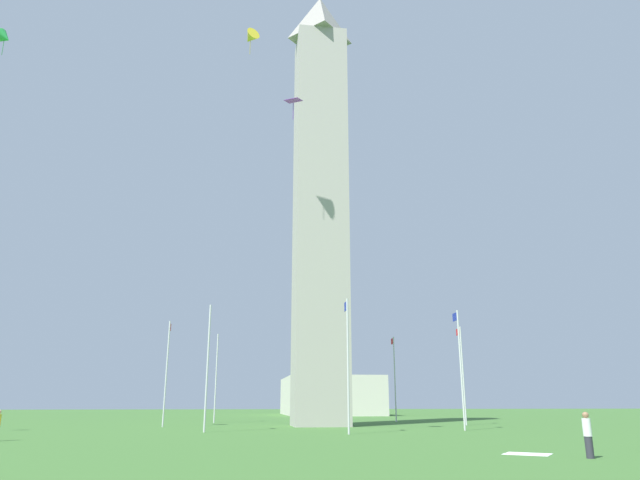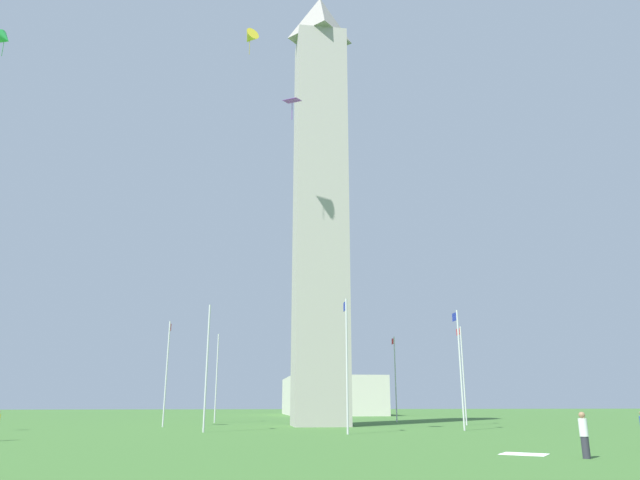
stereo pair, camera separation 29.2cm
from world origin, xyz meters
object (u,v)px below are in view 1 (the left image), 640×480
object	(u,v)px
kite_green_delta	(5,38)
flagpole_w	(463,371)
obelisk_monument	(320,189)
picnic_blanket_near_first_person	(528,454)
person_white_shirt	(588,435)
flagpole_se	(208,361)
flagpole_s	(348,359)
distant_building	(329,396)
flagpole_e	(167,368)
flagpole_sw	(460,364)
kite_yellow_delta	(250,38)
kite_purple_diamond	(293,101)
flagpole_ne	(216,374)
flagpole_n	(303,376)
flagpole_nw	(395,375)

from	to	relation	value
kite_green_delta	flagpole_w	bearing A→B (deg)	-74.32
obelisk_monument	picnic_blanket_near_first_person	bearing A→B (deg)	-171.43
person_white_shirt	kite_green_delta	xyz separation A→B (m)	(20.42, 32.47, 28.71)
flagpole_se	kite_green_delta	xyz separation A→B (m)	(-1.62, 16.89, 24.59)
flagpole_s	distant_building	world-z (taller)	flagpole_s
kite_green_delta	picnic_blanket_near_first_person	world-z (taller)	kite_green_delta
flagpole_e	flagpole_sw	distance (m)	25.31
flagpole_se	flagpole_w	world-z (taller)	same
flagpole_sw	kite_yellow_delta	size ratio (longest dim) A/B	3.79
kite_purple_diamond	kite_green_delta	bearing A→B (deg)	79.68
flagpole_ne	flagpole_se	xyz separation A→B (m)	(-19.37, 0.00, 0.00)
flagpole_ne	flagpole_e	size ratio (longest dim) A/B	1.00
kite_yellow_delta	distant_building	world-z (taller)	kite_yellow_delta
kite_green_delta	flagpole_se	bearing A→B (deg)	-84.51
flagpole_se	kite_green_delta	size ratio (longest dim) A/B	4.01
flagpole_ne	person_white_shirt	bearing A→B (deg)	-159.38
distant_building	flagpole_n	bearing A→B (deg)	166.00
flagpole_n	distant_building	size ratio (longest dim) A/B	0.41
flagpole_se	flagpole_s	bearing A→B (deg)	-112.50
flagpole_se	person_white_shirt	size ratio (longest dim) A/B	5.35
distant_building	kite_yellow_delta	bearing A→B (deg)	164.38
flagpole_se	picnic_blanket_near_first_person	xyz separation A→B (m)	(-19.90, -14.14, -4.95)
flagpole_ne	kite_green_delta	distance (m)	36.48
flagpole_nw	distant_building	size ratio (longest dim) A/B	0.41
flagpole_se	flagpole_nw	size ratio (longest dim) A/B	1.00
flagpole_e	distant_building	world-z (taller)	flagpole_e
flagpole_s	kite_purple_diamond	world-z (taller)	kite_purple_diamond
flagpole_se	flagpole_sw	xyz separation A→B (m)	(-0.00, -19.37, 0.00)
picnic_blanket_near_first_person	obelisk_monument	bearing A→B (deg)	8.57
flagpole_s	kite_yellow_delta	bearing A→B (deg)	60.71
flagpole_ne	kite_yellow_delta	xyz separation A→B (m)	(-19.18, -2.20, 27.77)
obelisk_monument	kite_yellow_delta	distance (m)	15.77
flagpole_sw	person_white_shirt	world-z (taller)	flagpole_sw
distant_building	kite_green_delta	bearing A→B (deg)	149.06
flagpole_nw	picnic_blanket_near_first_person	world-z (taller)	flagpole_nw
obelisk_monument	kite_yellow_delta	world-z (taller)	obelisk_monument
flagpole_w	picnic_blanket_near_first_person	bearing A→B (deg)	162.65
person_white_shirt	kite_yellow_delta	bearing A→B (deg)	-11.83
kite_yellow_delta	kite_purple_diamond	bearing A→B (deg)	-150.66
kite_green_delta	distant_building	world-z (taller)	kite_green_delta
flagpole_ne	kite_green_delta	size ratio (longest dim) A/B	4.01
obelisk_monument	flagpole_n	world-z (taller)	obelisk_monument
flagpole_ne	kite_yellow_delta	bearing A→B (deg)	-173.45
distant_building	picnic_blanket_near_first_person	xyz separation A→B (m)	(-76.37, 3.80, -3.07)
person_white_shirt	distant_building	bearing A→B (deg)	-44.59
kite_green_delta	flagpole_s	bearing A→B (deg)	-95.14
kite_green_delta	distant_building	xyz separation A→B (m)	(58.08, -34.82, -26.48)
flagpole_s	person_white_shirt	xyz separation A→B (m)	(-18.03, -5.90, -4.11)
flagpole_se	flagpole_s	world-z (taller)	same
flagpole_e	person_white_shirt	xyz separation A→B (m)	(-31.73, -19.59, -4.11)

